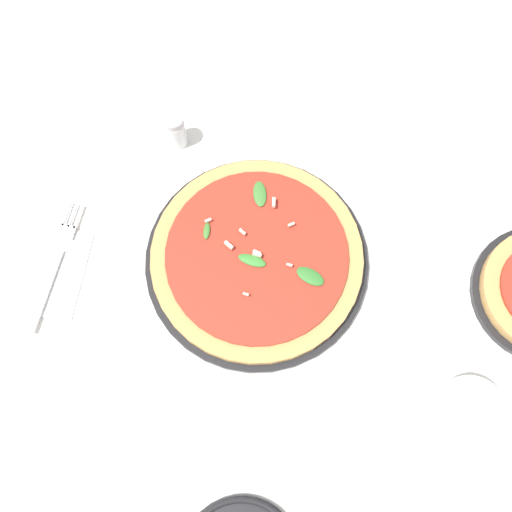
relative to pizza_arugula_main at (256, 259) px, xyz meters
name	(u,v)px	position (x,y,z in m)	size (l,w,h in m)	color
ground_plane	(259,277)	(-0.02, 0.00, -0.02)	(6.00, 6.00, 0.00)	silver
pizza_arugula_main	(256,259)	(0.00, 0.00, 0.00)	(0.33, 0.33, 0.05)	black
wine_glass	(458,417)	(-0.26, -0.21, 0.09)	(0.09, 0.09, 0.15)	white
napkin	(53,272)	(0.02, 0.30, -0.01)	(0.16, 0.12, 0.01)	white
fork	(54,266)	(0.03, 0.29, -0.01)	(0.19, 0.09, 0.00)	silver
shaker_pepper	(175,131)	(0.22, 0.10, 0.02)	(0.03, 0.03, 0.07)	silver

